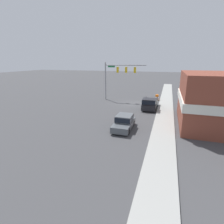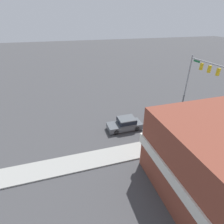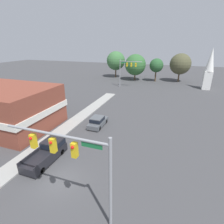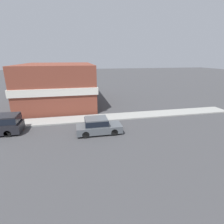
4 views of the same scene
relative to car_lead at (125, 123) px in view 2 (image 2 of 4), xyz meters
name	(u,v)px [view 2 (image 2 of 4)]	position (x,y,z in m)	size (l,w,h in m)	color
ground_plane	(196,111)	(1.41, -11.98, -0.82)	(200.00, 200.00, 0.00)	#424244
near_signal_assembly	(202,70)	(4.72, -14.40, 4.48)	(7.87, 0.49, 7.17)	gray
car_lead	(125,123)	(0.00, 0.00, 0.00)	(1.86, 4.32, 1.58)	black
pickup_truck_parked	(198,119)	(-1.85, -9.45, 0.09)	(2.09, 5.42, 1.85)	black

